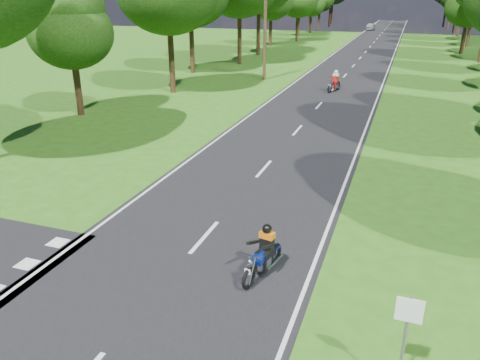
% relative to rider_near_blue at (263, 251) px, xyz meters
% --- Properties ---
extents(ground, '(160.00, 160.00, 0.00)m').
position_rel_rider_near_blue_xyz_m(ground, '(-2.16, -0.69, -0.69)').
color(ground, '#2F5D15').
rests_on(ground, ground).
extents(main_road, '(7.00, 140.00, 0.02)m').
position_rel_rider_near_blue_xyz_m(main_road, '(-2.16, 49.31, -0.68)').
color(main_road, black).
rests_on(main_road, ground).
extents(road_markings, '(7.40, 140.00, 0.01)m').
position_rel_rider_near_blue_xyz_m(road_markings, '(-2.30, 47.44, -0.67)').
color(road_markings, silver).
rests_on(road_markings, main_road).
extents(telegraph_pole, '(1.20, 0.26, 8.00)m').
position_rel_rider_near_blue_xyz_m(telegraph_pole, '(-8.16, 27.31, 3.38)').
color(telegraph_pole, '#382616').
rests_on(telegraph_pole, ground).
extents(road_sign, '(0.45, 0.07, 2.00)m').
position_rel_rider_near_blue_xyz_m(road_sign, '(3.34, -2.70, 0.65)').
color(road_sign, slate).
rests_on(road_sign, ground).
extents(rider_near_blue, '(0.88, 1.70, 1.35)m').
position_rel_rider_near_blue_xyz_m(rider_near_blue, '(0.00, 0.00, 0.00)').
color(rider_near_blue, navy).
rests_on(rider_near_blue, main_road).
extents(rider_far_red, '(1.02, 1.88, 1.49)m').
position_rel_rider_near_blue_xyz_m(rider_far_red, '(-2.00, 24.13, 0.07)').
color(rider_far_red, maroon).
rests_on(rider_far_red, main_road).
extents(distant_car, '(1.69, 3.87, 1.30)m').
position_rel_rider_near_blue_xyz_m(distant_car, '(-4.72, 84.49, -0.03)').
color(distant_car, '#BBBDC3').
rests_on(distant_car, main_road).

